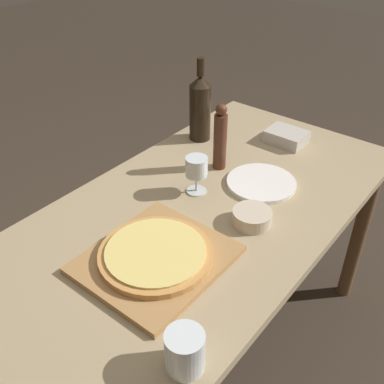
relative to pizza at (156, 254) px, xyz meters
name	(u,v)px	position (x,y,z in m)	size (l,w,h in m)	color
ground_plane	(194,358)	(-0.05, 0.24, -0.77)	(12.00, 12.00, 0.00)	#382D23
dining_table	(195,236)	(-0.05, 0.24, -0.13)	(0.77, 1.55, 0.74)	#9E8966
cutting_board	(156,259)	(0.00, 0.00, -0.02)	(0.33, 0.38, 0.02)	#A87A47
pizza	(156,254)	(0.00, 0.00, 0.00)	(0.31, 0.31, 0.02)	#C68947
wine_bottle	(200,107)	(-0.34, 0.63, 0.10)	(0.08, 0.08, 0.32)	black
pepper_mill	(220,138)	(-0.15, 0.50, 0.09)	(0.05, 0.05, 0.24)	#4C2819
wine_glass	(197,168)	(-0.12, 0.33, 0.06)	(0.07, 0.07, 0.13)	silver
small_bowl	(252,217)	(0.11, 0.30, -0.01)	(0.12, 0.12, 0.04)	beige
drinking_tumbler	(185,351)	(0.26, -0.19, 0.02)	(0.09, 0.09, 0.10)	silver
dinner_plate	(261,183)	(0.03, 0.50, -0.02)	(0.23, 0.23, 0.01)	white
food_container	(286,137)	(-0.05, 0.81, -0.01)	(0.15, 0.11, 0.05)	#BCB7AD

